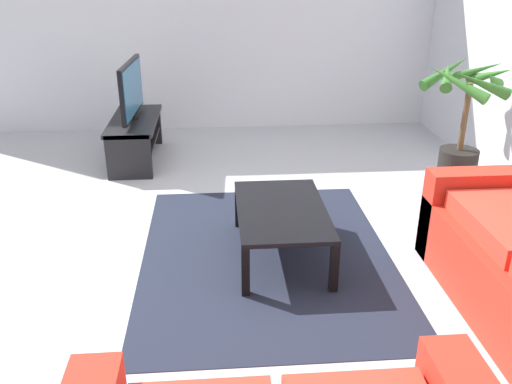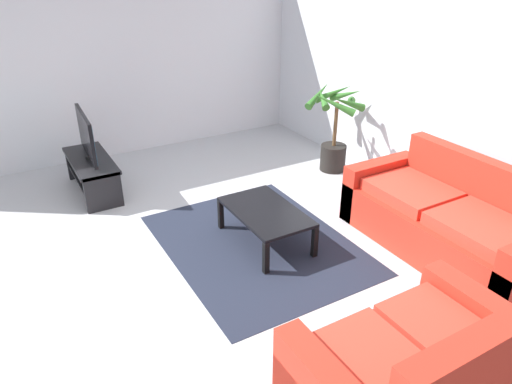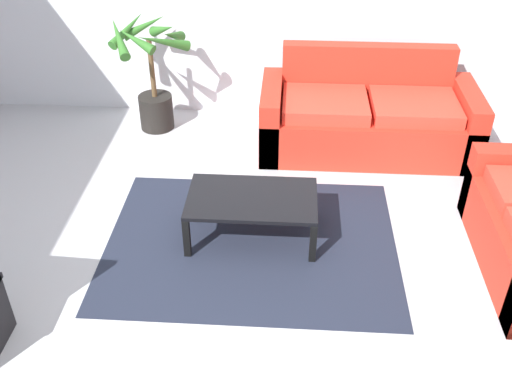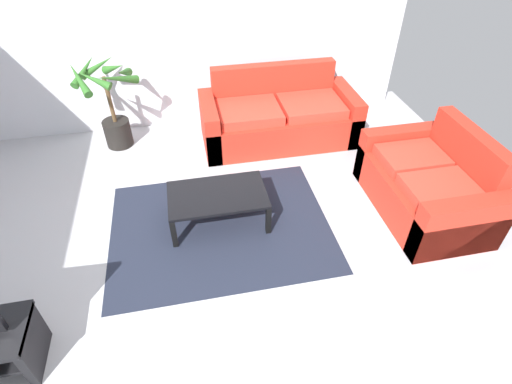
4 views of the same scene
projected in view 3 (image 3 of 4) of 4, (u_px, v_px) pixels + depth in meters
The scene contains 5 objects.
ground_plane at pixel (225, 313), 3.90m from camera, with size 6.60×6.60×0.00m, color #B2B2B7.
couch_main at pixel (367, 119), 5.55m from camera, with size 1.99×0.90×0.90m.
coffee_table at pixel (252, 202), 4.41m from camera, with size 0.97×0.59×0.36m.
area_rug at pixel (251, 243), 4.50m from camera, with size 2.20×1.70×0.01m, color #1E2333.
potted_palm at pixel (152, 78), 5.74m from camera, with size 0.83×0.78×1.13m.
Camera 3 is at (0.38, -2.74, 2.87)m, focal length 41.28 mm.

